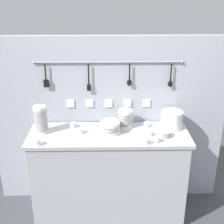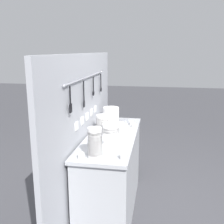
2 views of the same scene
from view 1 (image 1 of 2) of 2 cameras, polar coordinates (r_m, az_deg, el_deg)
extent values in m
plane|color=#424247|center=(3.20, -0.51, -17.67)|extent=(20.00, 20.00, 0.00)
cube|color=#ADAFB5|center=(2.73, -0.57, -4.23)|extent=(1.40, 0.48, 0.03)
cube|color=#ADAFB5|center=(2.95, -0.54, -11.61)|extent=(1.35, 0.46, 0.82)
cube|color=#A8AAB2|center=(2.98, -0.62, -1.99)|extent=(2.20, 0.04, 1.65)
cylinder|color=#93969E|center=(2.75, -0.67, 9.09)|extent=(1.29, 0.01, 0.01)
sphere|color=#93969E|center=(2.82, -14.10, 8.77)|extent=(0.02, 0.02, 0.02)
sphere|color=#93969E|center=(2.83, 12.73, 8.93)|extent=(0.02, 0.02, 0.02)
cylinder|color=black|center=(2.81, -12.08, 7.11)|extent=(0.01, 0.01, 0.14)
cube|color=black|center=(2.84, -11.91, 5.12)|extent=(0.05, 0.01, 0.07)
cylinder|color=#93969E|center=(2.80, -12.17, 8.72)|extent=(0.00, 0.01, 0.02)
cylinder|color=black|center=(2.77, -4.31, 6.82)|extent=(0.01, 0.01, 0.19)
cube|color=black|center=(2.81, -4.23, 4.44)|extent=(0.04, 0.01, 0.06)
cylinder|color=#93969E|center=(2.75, -4.36, 8.92)|extent=(0.01, 0.01, 0.02)
cylinder|color=black|center=(2.77, 3.23, 7.32)|extent=(0.01, 0.01, 0.15)
ellipsoid|color=black|center=(2.79, 3.19, 5.38)|extent=(0.04, 0.02, 0.06)
cylinder|color=#93969E|center=(2.76, 3.25, 8.97)|extent=(0.01, 0.01, 0.02)
cylinder|color=black|center=(2.82, 10.75, 7.11)|extent=(0.01, 0.01, 0.16)
ellipsoid|color=black|center=(2.85, 10.59, 5.09)|extent=(0.04, 0.02, 0.06)
cylinder|color=#93969E|center=(2.81, 10.83, 8.86)|extent=(0.00, 0.01, 0.02)
cube|color=white|center=(2.89, -7.60, 1.52)|extent=(0.07, 0.01, 0.07)
cube|color=white|center=(2.88, -4.13, 1.55)|extent=(0.07, 0.01, 0.07)
cube|color=white|center=(2.88, -0.63, 1.58)|extent=(0.07, 0.01, 0.07)
cube|color=white|center=(2.88, 2.86, 1.60)|extent=(0.07, 0.01, 0.07)
cube|color=white|center=(2.90, 6.32, 1.61)|extent=(0.07, 0.01, 0.07)
cylinder|color=white|center=(2.80, -12.72, -3.21)|extent=(0.11, 0.11, 0.05)
cylinder|color=white|center=(2.78, -12.77, -2.69)|extent=(0.11, 0.11, 0.05)
cylinder|color=white|center=(2.77, -12.82, -2.17)|extent=(0.11, 0.11, 0.05)
cylinder|color=white|center=(2.76, -12.87, -1.64)|extent=(0.11, 0.11, 0.05)
cylinder|color=white|center=(2.75, -12.92, -1.11)|extent=(0.11, 0.11, 0.05)
cylinder|color=white|center=(2.74, -12.98, -0.58)|extent=(0.11, 0.11, 0.05)
cylinder|color=white|center=(2.73, -13.03, -0.04)|extent=(0.11, 0.11, 0.05)
cylinder|color=white|center=(2.72, -13.08, 0.51)|extent=(0.11, 0.11, 0.05)
cylinder|color=white|center=(2.72, -0.30, -3.33)|extent=(0.17, 0.17, 0.05)
cylinder|color=white|center=(2.71, -0.30, -2.79)|extent=(0.17, 0.17, 0.05)
cylinder|color=white|center=(2.70, -0.30, -2.26)|extent=(0.17, 0.17, 0.05)
cylinder|color=white|center=(2.83, 2.39, -2.28)|extent=(0.13, 0.13, 0.05)
cylinder|color=white|center=(2.82, 2.40, -1.75)|extent=(0.13, 0.13, 0.05)
cylinder|color=white|center=(2.81, 2.41, -1.22)|extent=(0.13, 0.13, 0.05)
cylinder|color=white|center=(2.79, 2.42, -0.69)|extent=(0.13, 0.13, 0.05)
cylinder|color=white|center=(2.78, 2.43, -0.15)|extent=(0.13, 0.13, 0.05)
cylinder|color=white|center=(2.88, 10.76, -2.69)|extent=(0.19, 0.19, 0.01)
cylinder|color=white|center=(2.87, 10.78, -2.49)|extent=(0.19, 0.19, 0.01)
cylinder|color=white|center=(2.87, 10.79, -2.28)|extent=(0.19, 0.19, 0.01)
cylinder|color=white|center=(2.86, 10.81, -2.08)|extent=(0.19, 0.19, 0.01)
cylinder|color=white|center=(2.86, 10.83, -1.87)|extent=(0.19, 0.19, 0.01)
cylinder|color=white|center=(2.85, 10.84, -1.67)|extent=(0.19, 0.19, 0.01)
cylinder|color=white|center=(2.85, 10.86, -1.46)|extent=(0.19, 0.19, 0.01)
cylinder|color=white|center=(2.84, 10.88, -1.25)|extent=(0.19, 0.19, 0.01)
cylinder|color=white|center=(2.84, 10.89, -1.04)|extent=(0.19, 0.19, 0.01)
cylinder|color=white|center=(2.84, 10.91, -0.83)|extent=(0.19, 0.19, 0.01)
cylinder|color=white|center=(2.83, 10.93, -0.62)|extent=(0.19, 0.19, 0.01)
cylinder|color=white|center=(2.83, 10.94, -0.41)|extent=(0.19, 0.19, 0.01)
cylinder|color=white|center=(2.82, 10.96, -0.20)|extent=(0.19, 0.19, 0.01)
cylinder|color=white|center=(2.82, 10.98, 0.01)|extent=(0.19, 0.19, 0.01)
cylinder|color=#93969E|center=(2.70, 9.68, -3.97)|extent=(0.10, 0.10, 0.04)
cylinder|color=white|center=(2.73, -5.85, -3.44)|extent=(0.05, 0.05, 0.05)
cylinder|color=white|center=(2.60, -13.46, -5.42)|extent=(0.05, 0.05, 0.05)
cylinder|color=white|center=(2.84, -7.21, -2.38)|extent=(0.05, 0.05, 0.05)
cylinder|color=white|center=(2.69, 6.78, -3.85)|extent=(0.05, 0.05, 0.05)
cylinder|color=white|center=(2.60, 8.17, -4.98)|extent=(0.05, 0.05, 0.05)
cylinder|color=white|center=(2.56, 6.29, -5.36)|extent=(0.05, 0.05, 0.05)
cylinder|color=white|center=(2.85, 6.35, -2.30)|extent=(0.05, 0.05, 0.05)
cylinder|color=white|center=(2.89, -12.98, -2.32)|extent=(0.05, 0.05, 0.05)
camera|label=2|loc=(3.18, -51.89, 6.97)|focal=42.00mm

